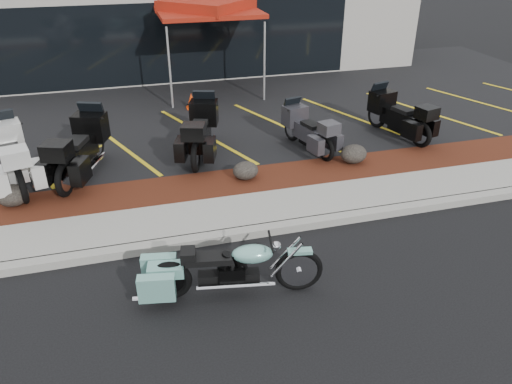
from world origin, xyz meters
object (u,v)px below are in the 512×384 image
object	(u,v)px
hero_cruiser	(299,264)
popup_canopy	(207,8)
traffic_cone	(191,101)
touring_white	(6,141)

from	to	relation	value
hero_cruiser	popup_canopy	xyz separation A→B (m)	(0.60, 10.21, 2.25)
hero_cruiser	traffic_cone	xyz separation A→B (m)	(-0.29, 8.59, -0.11)
hero_cruiser	traffic_cone	bearing A→B (deg)	102.04
hero_cruiser	touring_white	distance (m)	7.30
popup_canopy	hero_cruiser	bearing A→B (deg)	-107.70
traffic_cone	popup_canopy	bearing A→B (deg)	61.36
hero_cruiser	touring_white	bearing A→B (deg)	141.44
traffic_cone	popup_canopy	size ratio (longest dim) A/B	0.12
hero_cruiser	touring_white	xyz separation A→B (m)	(-4.82, 5.48, 0.36)
touring_white	popup_canopy	size ratio (longest dim) A/B	0.64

